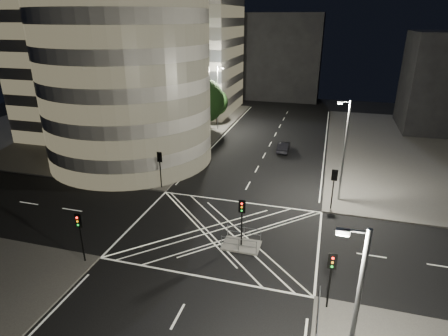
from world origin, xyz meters
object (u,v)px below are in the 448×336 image
(traffic_signal_island, at_px, (242,214))
(street_lamp_right_near, at_px, (351,328))
(sedan, at_px, (284,147))
(traffic_signal_fl, at_px, (160,163))
(street_lamp_left_near, at_px, (173,126))
(traffic_signal_nr, at_px, (331,271))
(central_island, at_px, (241,245))
(street_lamp_left_far, at_px, (218,96))
(traffic_signal_fr, at_px, (334,182))
(traffic_signal_nl, at_px, (80,229))
(street_lamp_right_far, at_px, (344,148))

(traffic_signal_island, bearing_deg, street_lamp_right_near, -59.25)
(street_lamp_right_near, xyz_separation_m, sedan, (-7.19, 36.28, -4.85))
(traffic_signal_fl, relative_size, street_lamp_left_near, 0.40)
(traffic_signal_nr, distance_m, street_lamp_left_near, 26.32)
(central_island, height_order, traffic_signal_nr, traffic_signal_nr)
(street_lamp_left_far, height_order, street_lamp_right_near, same)
(street_lamp_right_near, bearing_deg, traffic_signal_nr, 95.04)
(traffic_signal_fl, relative_size, street_lamp_right_near, 0.40)
(traffic_signal_nr, xyz_separation_m, sedan, (-6.55, 29.08, -2.23))
(traffic_signal_fr, bearing_deg, traffic_signal_nl, -142.31)
(traffic_signal_nl, distance_m, street_lamp_left_far, 36.90)
(traffic_signal_nr, relative_size, street_lamp_right_far, 0.40)
(street_lamp_right_near, bearing_deg, traffic_signal_nl, 158.45)
(traffic_signal_island, bearing_deg, street_lamp_right_far, 54.70)
(traffic_signal_nl, bearing_deg, traffic_signal_island, 26.14)
(street_lamp_right_near, bearing_deg, traffic_signal_fl, 131.24)
(central_island, height_order, street_lamp_left_near, street_lamp_left_near)
(street_lamp_left_near, bearing_deg, street_lamp_right_near, -54.03)
(traffic_signal_nr, relative_size, sedan, 0.96)
(traffic_signal_fr, relative_size, sedan, 0.96)
(traffic_signal_island, bearing_deg, traffic_signal_fr, 50.67)
(street_lamp_left_far, distance_m, sedan, 14.82)
(traffic_signal_fl, height_order, traffic_signal_island, same)
(street_lamp_left_far, bearing_deg, traffic_signal_nl, -89.01)
(traffic_signal_nl, distance_m, traffic_signal_fr, 22.24)
(traffic_signal_fr, xyz_separation_m, street_lamp_right_near, (0.64, -20.80, 2.63))
(central_island, relative_size, street_lamp_right_near, 0.30)
(traffic_signal_nl, distance_m, street_lamp_right_far, 24.27)
(street_lamp_right_far, bearing_deg, central_island, -125.30)
(traffic_signal_nl, bearing_deg, street_lamp_right_far, 40.91)
(street_lamp_right_far, bearing_deg, sedan, 118.43)
(traffic_signal_fl, bearing_deg, traffic_signal_fr, 0.00)
(street_lamp_left_near, bearing_deg, traffic_signal_island, -49.73)
(traffic_signal_nl, xyz_separation_m, street_lamp_left_far, (-0.64, 36.80, 2.63))
(central_island, distance_m, street_lamp_left_near, 18.52)
(traffic_signal_nr, relative_size, street_lamp_left_far, 0.40)
(traffic_signal_island, xyz_separation_m, street_lamp_right_far, (7.44, 10.50, 2.63))
(traffic_signal_nl, relative_size, traffic_signal_fr, 1.00)
(central_island, bearing_deg, street_lamp_left_near, 130.27)
(central_island, relative_size, street_lamp_right_far, 0.30)
(street_lamp_left_near, bearing_deg, central_island, -49.73)
(traffic_signal_fr, xyz_separation_m, traffic_signal_island, (-6.80, -8.30, 0.00))
(street_lamp_left_near, bearing_deg, sedan, 41.35)
(central_island, height_order, traffic_signal_fr, traffic_signal_fr)
(traffic_signal_fr, bearing_deg, sedan, 112.94)
(traffic_signal_nr, xyz_separation_m, street_lamp_left_far, (-18.24, 36.80, 2.63))
(traffic_signal_fl, height_order, sedan, traffic_signal_fl)
(traffic_signal_nl, distance_m, traffic_signal_nr, 17.60)
(traffic_signal_nl, height_order, sedan, traffic_signal_nl)
(traffic_signal_nl, xyz_separation_m, traffic_signal_fr, (17.60, 13.60, 0.00))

